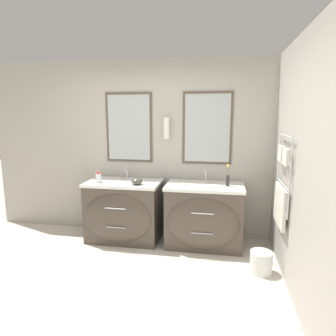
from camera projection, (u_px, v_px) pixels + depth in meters
ground_plane at (115, 293)px, 3.09m from camera, size 16.00×16.00×0.00m
wall_back at (152, 148)px, 4.49m from camera, size 5.14×0.17×2.60m
wall_right at (291, 163)px, 3.27m from camera, size 0.13×3.49×2.60m
vanity_left at (123, 211)px, 4.33m from camera, size 1.06×0.69×0.87m
vanity_right at (204, 216)px, 4.12m from camera, size 1.06×0.69×0.87m
faucet_left at (127, 174)px, 4.43m from camera, size 0.17×0.11×0.17m
faucet_right at (206, 177)px, 4.22m from camera, size 0.17×0.11×0.17m
toiletry_bottle at (98, 178)px, 4.24m from camera, size 0.07×0.07×0.15m
amenity_bowl at (137, 181)px, 4.10m from camera, size 0.16×0.16×0.09m
flower_vase at (228, 178)px, 4.01m from camera, size 0.05×0.05×0.29m
soap_dish at (183, 185)px, 4.03m from camera, size 0.09×0.06×0.04m
waste_bin at (261, 262)px, 3.46m from camera, size 0.26×0.26×0.26m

